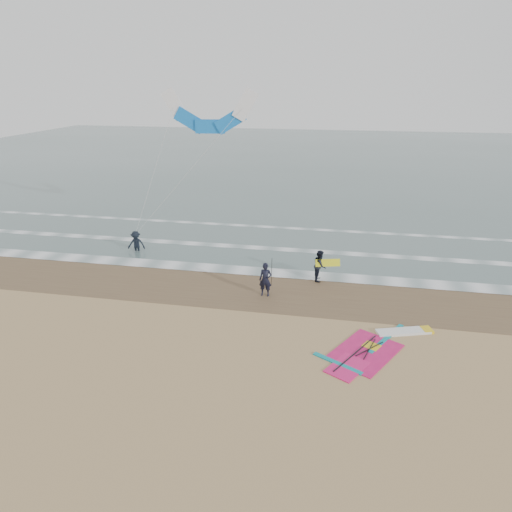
% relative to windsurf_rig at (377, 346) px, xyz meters
% --- Properties ---
extents(ground, '(120.00, 120.00, 0.00)m').
position_rel_windsurf_rig_xyz_m(ground, '(-4.91, -1.52, -0.03)').
color(ground, tan).
rests_on(ground, ground).
extents(sea_water, '(120.00, 80.00, 0.02)m').
position_rel_windsurf_rig_xyz_m(sea_water, '(-4.91, 46.48, -0.02)').
color(sea_water, '#47605E').
rests_on(sea_water, ground).
extents(wet_sand_band, '(120.00, 5.00, 0.01)m').
position_rel_windsurf_rig_xyz_m(wet_sand_band, '(-4.91, 4.48, -0.03)').
color(wet_sand_band, brown).
rests_on(wet_sand_band, ground).
extents(foam_waterline, '(120.00, 9.15, 0.02)m').
position_rel_windsurf_rig_xyz_m(foam_waterline, '(-4.91, 8.92, -0.00)').
color(foam_waterline, white).
rests_on(foam_waterline, ground).
extents(windsurf_rig, '(4.92, 4.66, 0.12)m').
position_rel_windsurf_rig_xyz_m(windsurf_rig, '(0.00, 0.00, 0.00)').
color(windsurf_rig, white).
rests_on(windsurf_rig, ground).
extents(person_standing, '(0.63, 0.42, 1.71)m').
position_rel_windsurf_rig_xyz_m(person_standing, '(-5.19, 3.82, 0.82)').
color(person_standing, black).
rests_on(person_standing, ground).
extents(person_walking, '(0.64, 0.82, 1.68)m').
position_rel_windsurf_rig_xyz_m(person_walking, '(-2.66, 6.20, 0.81)').
color(person_walking, black).
rests_on(person_walking, ground).
extents(person_wading, '(1.15, 0.76, 1.67)m').
position_rel_windsurf_rig_xyz_m(person_wading, '(-14.13, 8.48, 0.81)').
color(person_wading, black).
rests_on(person_wading, ground).
extents(held_pole, '(0.17, 0.86, 1.82)m').
position_rel_windsurf_rig_xyz_m(held_pole, '(-4.89, 3.82, 1.22)').
color(held_pole, black).
rests_on(held_pole, ground).
extents(carried_kiteboard, '(1.30, 0.51, 0.39)m').
position_rel_windsurf_rig_xyz_m(carried_kiteboard, '(-2.26, 6.10, 1.03)').
color(carried_kiteboard, yellow).
rests_on(carried_kiteboard, ground).
extents(surf_kite, '(7.30, 2.65, 8.56)m').
position_rel_windsurf_rig_xyz_m(surf_kite, '(-9.85, 10.97, 7.99)').
color(surf_kite, white).
rests_on(surf_kite, ground).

